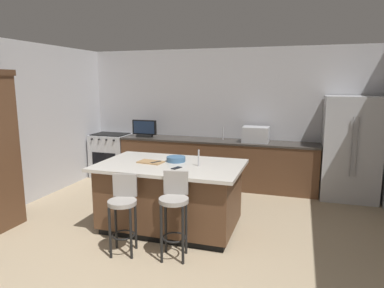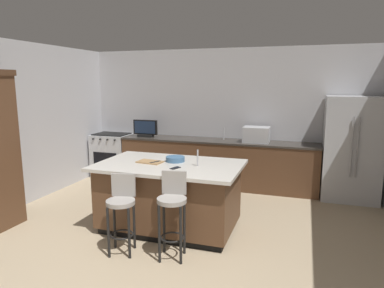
{
  "view_description": "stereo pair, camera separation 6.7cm",
  "coord_description": "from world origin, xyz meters",
  "px_view_note": "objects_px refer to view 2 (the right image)",
  "views": [
    {
      "loc": [
        1.48,
        -2.41,
        2.02
      ],
      "look_at": [
        -0.2,
        2.89,
        1.02
      ],
      "focal_mm": 32.18,
      "sensor_mm": 36.0,
      "label": 1
    },
    {
      "loc": [
        1.54,
        -2.39,
        2.02
      ],
      "look_at": [
        -0.2,
        2.89,
        1.02
      ],
      "focal_mm": 32.18,
      "sensor_mm": 36.0,
      "label": 2
    }
  ],
  "objects_px": {
    "refrigerator": "(352,149)",
    "cell_phone": "(175,168)",
    "kitchen_island": "(170,196)",
    "cutting_board": "(150,162)",
    "microwave": "(256,135)",
    "tv_monitor": "(145,129)",
    "bar_stool_left": "(122,207)",
    "range_oven": "(112,155)",
    "tv_remote": "(155,162)",
    "bar_stool_right": "(172,207)",
    "fruit_bowl": "(175,159)"
  },
  "relations": [
    {
      "from": "bar_stool_left",
      "to": "cutting_board",
      "type": "relative_size",
      "value": 2.75
    },
    {
      "from": "range_oven",
      "to": "cell_phone",
      "type": "distance_m",
      "value": 3.4
    },
    {
      "from": "bar_stool_right",
      "to": "cutting_board",
      "type": "distance_m",
      "value": 1.01
    },
    {
      "from": "fruit_bowl",
      "to": "cell_phone",
      "type": "relative_size",
      "value": 1.76
    },
    {
      "from": "cutting_board",
      "to": "microwave",
      "type": "bearing_deg",
      "value": 62.12
    },
    {
      "from": "bar_stool_left",
      "to": "tv_monitor",
      "type": "bearing_deg",
      "value": 96.52
    },
    {
      "from": "kitchen_island",
      "to": "refrigerator",
      "type": "relative_size",
      "value": 1.09
    },
    {
      "from": "bar_stool_left",
      "to": "fruit_bowl",
      "type": "distance_m",
      "value": 1.09
    },
    {
      "from": "kitchen_island",
      "to": "tv_remote",
      "type": "height_order",
      "value": "tv_remote"
    },
    {
      "from": "microwave",
      "to": "tv_monitor",
      "type": "relative_size",
      "value": 0.92
    },
    {
      "from": "bar_stool_left",
      "to": "tv_remote",
      "type": "height_order",
      "value": "tv_remote"
    },
    {
      "from": "refrigerator",
      "to": "bar_stool_right",
      "type": "xyz_separation_m",
      "value": [
        -2.18,
        -2.87,
        -0.29
      ]
    },
    {
      "from": "cell_phone",
      "to": "bar_stool_left",
      "type": "bearing_deg",
      "value": -107.23
    },
    {
      "from": "refrigerator",
      "to": "bar_stool_left",
      "type": "height_order",
      "value": "refrigerator"
    },
    {
      "from": "tv_monitor",
      "to": "tv_remote",
      "type": "height_order",
      "value": "tv_monitor"
    },
    {
      "from": "microwave",
      "to": "bar_stool_left",
      "type": "xyz_separation_m",
      "value": [
        -1.16,
        -2.99,
        -0.5
      ]
    },
    {
      "from": "tv_monitor",
      "to": "microwave",
      "type": "bearing_deg",
      "value": 1.31
    },
    {
      "from": "range_oven",
      "to": "microwave",
      "type": "bearing_deg",
      "value": 0.02
    },
    {
      "from": "range_oven",
      "to": "refrigerator",
      "type": "bearing_deg",
      "value": -0.58
    },
    {
      "from": "refrigerator",
      "to": "tv_remote",
      "type": "height_order",
      "value": "refrigerator"
    },
    {
      "from": "tv_monitor",
      "to": "tv_remote",
      "type": "distance_m",
      "value": 2.47
    },
    {
      "from": "tv_monitor",
      "to": "refrigerator",
      "type": "bearing_deg",
      "value": 0.04
    },
    {
      "from": "refrigerator",
      "to": "microwave",
      "type": "relative_size",
      "value": 3.74
    },
    {
      "from": "refrigerator",
      "to": "bar_stool_left",
      "type": "relative_size",
      "value": 1.91
    },
    {
      "from": "cell_phone",
      "to": "tv_remote",
      "type": "height_order",
      "value": "tv_remote"
    },
    {
      "from": "microwave",
      "to": "tv_remote",
      "type": "bearing_deg",
      "value": -115.97
    },
    {
      "from": "range_oven",
      "to": "bar_stool_left",
      "type": "height_order",
      "value": "bar_stool_left"
    },
    {
      "from": "refrigerator",
      "to": "range_oven",
      "type": "height_order",
      "value": "refrigerator"
    },
    {
      "from": "kitchen_island",
      "to": "cell_phone",
      "type": "distance_m",
      "value": 0.53
    },
    {
      "from": "cell_phone",
      "to": "kitchen_island",
      "type": "bearing_deg",
      "value": 148.04
    },
    {
      "from": "range_oven",
      "to": "bar_stool_right",
      "type": "distance_m",
      "value": 3.88
    },
    {
      "from": "tv_monitor",
      "to": "fruit_bowl",
      "type": "bearing_deg",
      "value": -54.34
    },
    {
      "from": "refrigerator",
      "to": "cell_phone",
      "type": "bearing_deg",
      "value": -135.15
    },
    {
      "from": "microwave",
      "to": "cell_phone",
      "type": "xyz_separation_m",
      "value": [
        -0.71,
        -2.38,
        -0.13
      ]
    },
    {
      "from": "bar_stool_right",
      "to": "cell_phone",
      "type": "bearing_deg",
      "value": 97.26
    },
    {
      "from": "fruit_bowl",
      "to": "tv_remote",
      "type": "bearing_deg",
      "value": -141.05
    },
    {
      "from": "microwave",
      "to": "cell_phone",
      "type": "bearing_deg",
      "value": -106.63
    },
    {
      "from": "microwave",
      "to": "tv_monitor",
      "type": "distance_m",
      "value": 2.27
    },
    {
      "from": "cutting_board",
      "to": "cell_phone",
      "type": "bearing_deg",
      "value": -23.13
    },
    {
      "from": "kitchen_island",
      "to": "microwave",
      "type": "bearing_deg",
      "value": 68.03
    },
    {
      "from": "microwave",
      "to": "bar_stool_left",
      "type": "height_order",
      "value": "microwave"
    },
    {
      "from": "refrigerator",
      "to": "fruit_bowl",
      "type": "distance_m",
      "value": 3.18
    },
    {
      "from": "tv_monitor",
      "to": "range_oven",
      "type": "bearing_deg",
      "value": 176.51
    },
    {
      "from": "bar_stool_right",
      "to": "tv_remote",
      "type": "relative_size",
      "value": 5.94
    },
    {
      "from": "refrigerator",
      "to": "tv_monitor",
      "type": "relative_size",
      "value": 3.45
    },
    {
      "from": "kitchen_island",
      "to": "refrigerator",
      "type": "height_order",
      "value": "refrigerator"
    },
    {
      "from": "refrigerator",
      "to": "tv_monitor",
      "type": "bearing_deg",
      "value": -179.96
    },
    {
      "from": "tv_remote",
      "to": "cutting_board",
      "type": "height_order",
      "value": "tv_remote"
    },
    {
      "from": "refrigerator",
      "to": "bar_stool_right",
      "type": "relative_size",
      "value": 1.78
    },
    {
      "from": "tv_monitor",
      "to": "kitchen_island",
      "type": "bearing_deg",
      "value": -56.86
    }
  ]
}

